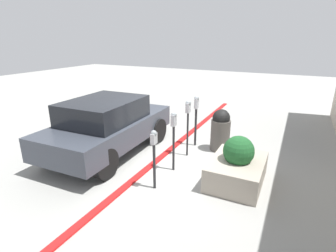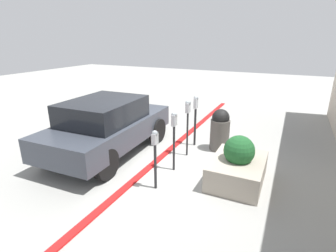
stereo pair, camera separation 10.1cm
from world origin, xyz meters
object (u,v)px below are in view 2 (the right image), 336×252
trash_bin (220,130)px  parking_meter_fourth (196,112)px  parking_meter_nearest (155,149)px  parking_meter_middle (188,115)px  planter_box (238,166)px  parking_meter_second (174,130)px  parked_car_front (107,125)px

trash_bin → parking_meter_fourth: bearing=90.4°
parking_meter_nearest → trash_bin: size_ratio=1.10×
parking_meter_middle → parking_meter_fourth: 0.80m
parking_meter_fourth → planter_box: bearing=-135.2°
parking_meter_middle → planter_box: (-0.84, -1.55, -0.78)m
parking_meter_second → parking_meter_fourth: (1.72, 0.08, -0.01)m
parking_meter_fourth → planter_box: (-1.62, -1.61, -0.64)m
trash_bin → parking_meter_nearest: bearing=165.5°
parking_meter_second → parking_meter_nearest: bearing=179.4°
parking_meter_fourth → parked_car_front: (-1.57, 2.01, -0.21)m
parked_car_front → parking_meter_fourth: bearing=-53.7°
parking_meter_nearest → parking_meter_second: size_ratio=0.90×
parked_car_front → trash_bin: size_ratio=3.40×
parking_meter_second → parking_meter_fourth: size_ratio=0.97×
parking_meter_second → trash_bin: 1.90m
planter_box → trash_bin: size_ratio=1.28×
parking_meter_second → trash_bin: (1.72, -0.68, -0.44)m
parking_meter_nearest → parking_meter_middle: size_ratio=0.85×
planter_box → trash_bin: trash_bin is taller
parking_meter_fourth → trash_bin: bearing=-89.6°
trash_bin → parking_meter_middle: bearing=138.4°
parking_meter_nearest → parking_meter_second: bearing=-0.6°
parking_meter_nearest → planter_box: (1.03, -1.54, -0.53)m
parked_car_front → trash_bin: 3.19m
parking_meter_middle → trash_bin: bearing=-41.6°
parking_meter_second → parked_car_front: 2.11m
planter_box → trash_bin: bearing=27.6°
parking_meter_nearest → parking_meter_fourth: parking_meter_fourth is taller
parking_meter_middle → parking_meter_second: bearing=-178.7°
parking_meter_nearest → parking_meter_fourth: bearing=1.5°
parking_meter_second → parking_meter_middle: bearing=1.3°
parking_meter_second → planter_box: size_ratio=0.96×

